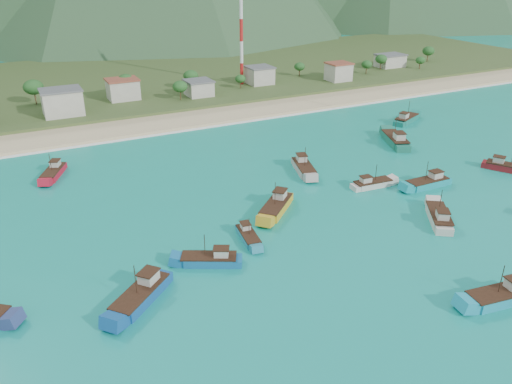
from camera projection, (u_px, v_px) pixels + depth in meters
name	position (u px, v px, depth m)	size (l,w,h in m)	color
ground	(298.00, 251.00, 82.61)	(600.00, 600.00, 0.00)	#0B8373
beach	(159.00, 124.00, 146.47)	(400.00, 18.00, 1.20)	beige
land	(113.00, 82.00, 195.78)	(400.00, 110.00, 2.40)	#385123
surf_line	(169.00, 133.00, 138.79)	(400.00, 2.50, 0.08)	white
village	(152.00, 89.00, 165.61)	(212.45, 22.64, 7.27)	beige
vegetation	(107.00, 92.00, 159.92)	(275.29, 25.77, 8.35)	#235623
radio_tower	(241.00, 19.00, 176.12)	(1.20, 1.20, 46.28)	red
boat_2	(439.00, 218.00, 91.57)	(8.72, 10.69, 6.37)	beige
boat_3	(502.00, 297.00, 70.07)	(11.51, 4.88, 6.59)	#1895B3
boat_5	(54.00, 173.00, 110.92)	(6.85, 10.35, 5.92)	red
boat_10	(406.00, 120.00, 147.30)	(11.57, 7.58, 6.61)	#157365
boat_11	(506.00, 168.00, 113.74)	(7.67, 10.20, 5.96)	maroon
boat_12	(428.00, 183.00, 105.64)	(10.65, 3.26, 6.27)	teal
boat_14	(276.00, 207.00, 95.33)	(10.80, 10.32, 6.82)	gold
boat_15	(248.00, 237.00, 85.93)	(3.47, 8.29, 4.75)	teal
boat_16	(304.00, 168.00, 113.23)	(6.35, 11.50, 6.52)	#ACA39D
boat_22	(395.00, 140.00, 129.89)	(8.39, 13.41, 7.64)	#186652
boat_24	(372.00, 184.00, 105.51)	(9.35, 3.42, 5.42)	beige
boat_25	(210.00, 260.00, 78.77)	(10.01, 7.07, 5.78)	#126196
boat_27	(141.00, 295.00, 70.27)	(10.93, 10.19, 6.83)	#114C90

